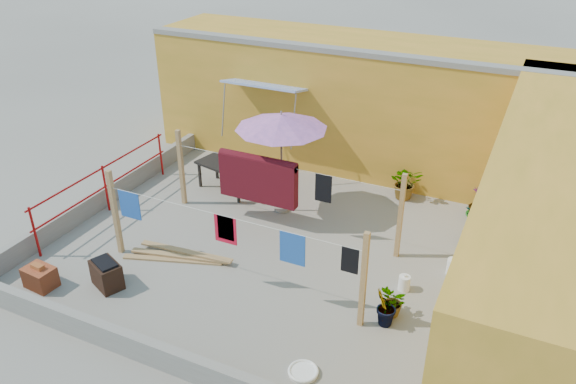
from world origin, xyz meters
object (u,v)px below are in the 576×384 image
at_px(white_basin, 303,372).
at_px(water_jug_b, 453,267).
at_px(outdoor_table, 226,167).
at_px(water_jug_a, 404,283).
at_px(brick_stack, 40,277).
at_px(plant_back_a, 406,182).
at_px(patio_umbrella, 281,122).
at_px(brazier, 107,274).
at_px(green_hose, 477,214).

xyz_separation_m(white_basin, water_jug_b, (1.53, 3.47, 0.12)).
xyz_separation_m(outdoor_table, water_jug_a, (4.85, -1.97, -0.46)).
relative_size(brick_stack, plant_back_a, 0.71).
distance_m(patio_umbrella, brazier, 4.56).
height_order(brazier, plant_back_a, plant_back_a).
bearing_deg(white_basin, plant_back_a, 90.55).
relative_size(outdoor_table, water_jug_b, 4.33).
height_order(brick_stack, water_jug_b, brick_stack).
bearing_deg(outdoor_table, brazier, -90.72).
bearing_deg(white_basin, patio_umbrella, 119.51).
bearing_deg(outdoor_table, green_hose, 13.11).
bearing_deg(brazier, white_basin, -6.02).
bearing_deg(water_jug_a, brazier, -155.97).
bearing_deg(plant_back_a, water_jug_a, -75.35).
relative_size(white_basin, water_jug_b, 1.28).
bearing_deg(white_basin, brazier, 173.98).
distance_m(patio_umbrella, green_hose, 4.82).
bearing_deg(water_jug_b, white_basin, -113.74).
bearing_deg(water_jug_b, water_jug_a, -129.21).
bearing_deg(water_jug_b, brazier, -151.49).
relative_size(outdoor_table, brick_stack, 2.72).
xyz_separation_m(green_hose, plant_back_a, (-1.67, 0.10, 0.37)).
height_order(patio_umbrella, brick_stack, patio_umbrella).
xyz_separation_m(patio_umbrella, outdoor_table, (-1.61, 0.33, -1.50)).
height_order(patio_umbrella, white_basin, patio_umbrella).
bearing_deg(green_hose, brick_stack, -138.48).
height_order(patio_umbrella, water_jug_b, patio_umbrella).
xyz_separation_m(patio_umbrella, water_jug_b, (3.93, -0.79, -1.95)).
relative_size(white_basin, water_jug_a, 1.41).
relative_size(brick_stack, white_basin, 1.24).
bearing_deg(water_jug_b, green_hose, 87.85).
height_order(brazier, green_hose, brazier).
relative_size(outdoor_table, brazier, 2.25).
bearing_deg(plant_back_a, water_jug_b, -57.97).
height_order(patio_umbrella, plant_back_a, patio_umbrella).
bearing_deg(water_jug_a, plant_back_a, 104.65).
xyz_separation_m(patio_umbrella, brick_stack, (-2.75, -4.35, -1.91)).
height_order(brick_stack, plant_back_a, plant_back_a).
bearing_deg(white_basin, outdoor_table, 131.22).
xyz_separation_m(brick_stack, white_basin, (5.16, 0.10, -0.16)).
relative_size(water_jug_b, plant_back_a, 0.44).
height_order(outdoor_table, green_hose, outdoor_table).
bearing_deg(water_jug_a, green_hose, 76.49).
relative_size(patio_umbrella, water_jug_b, 6.63).
bearing_deg(outdoor_table, water_jug_a, -22.16).
xyz_separation_m(brick_stack, brazier, (1.09, 0.53, 0.05)).
bearing_deg(white_basin, green_hose, 74.67).
relative_size(brazier, plant_back_a, 0.86).
height_order(water_jug_b, green_hose, water_jug_b).
distance_m(patio_umbrella, brick_stack, 5.49).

